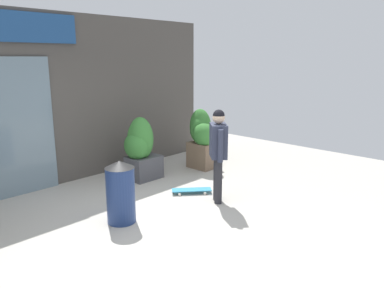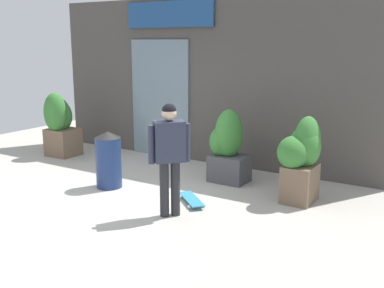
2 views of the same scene
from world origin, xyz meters
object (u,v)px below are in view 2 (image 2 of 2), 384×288
(planter_box_left, at_px, (60,123))
(planter_box_right, at_px, (302,156))
(skateboard, at_px, (192,199))
(trash_bin, at_px, (108,159))
(skateboarder, at_px, (169,149))
(planter_box_mid, at_px, (227,144))

(planter_box_left, xyz_separation_m, planter_box_right, (5.39, -0.09, 0.01))
(skateboard, bearing_deg, trash_bin, 42.72)
(skateboarder, distance_m, trash_bin, 1.80)
(skateboard, relative_size, trash_bin, 0.71)
(skateboarder, xyz_separation_m, skateboard, (-0.02, 0.60, -0.92))
(skateboarder, xyz_separation_m, planter_box_left, (-4.04, 1.68, -0.26))
(skateboard, bearing_deg, planter_box_left, 25.57)
(planter_box_left, bearing_deg, trash_bin, -25.36)
(planter_box_right, distance_m, trash_bin, 3.18)
(skateboard, height_order, planter_box_left, planter_box_left)
(skateboarder, height_order, trash_bin, skateboarder)
(skateboarder, xyz_separation_m, planter_box_right, (1.36, 1.59, -0.26))
(trash_bin, bearing_deg, planter_box_right, 19.25)
(skateboard, distance_m, planter_box_left, 4.21)
(skateboard, height_order, planter_box_mid, planter_box_mid)
(skateboarder, distance_m, skateboard, 1.10)
(trash_bin, bearing_deg, planter_box_mid, 42.99)
(skateboard, bearing_deg, planter_box_mid, -44.98)
(planter_box_right, relative_size, trash_bin, 1.38)
(skateboarder, bearing_deg, planter_box_right, -87.74)
(skateboard, distance_m, trash_bin, 1.68)
(skateboarder, relative_size, planter_box_left, 1.18)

